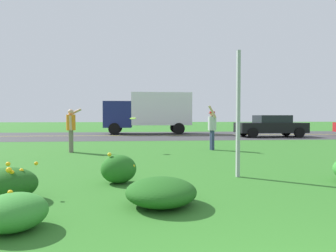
% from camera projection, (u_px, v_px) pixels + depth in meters
% --- Properties ---
extents(ground_plane, '(120.00, 120.00, 0.00)m').
position_uv_depth(ground_plane, '(173.00, 152.00, 11.46)').
color(ground_plane, '#2D6B23').
extents(highway_strip, '(120.00, 9.52, 0.01)m').
position_uv_depth(highway_strip, '(158.00, 135.00, 21.54)').
color(highway_strip, '#38383A').
rests_on(highway_strip, ground).
extents(highway_center_stripe, '(120.00, 0.16, 0.00)m').
position_uv_depth(highway_center_stripe, '(158.00, 135.00, 21.54)').
color(highway_center_stripe, yellow).
rests_on(highway_center_stripe, ground).
extents(daylily_clump_front_center, '(1.11, 1.16, 0.43)m').
position_uv_depth(daylily_clump_front_center, '(161.00, 192.00, 4.65)').
color(daylily_clump_front_center, '#1E5619').
rests_on(daylily_clump_front_center, ground).
extents(daylily_clump_mid_left, '(0.80, 0.80, 0.47)m').
position_uv_depth(daylily_clump_mid_left, '(14.00, 212.00, 3.63)').
color(daylily_clump_mid_left, '#337F2D').
rests_on(daylily_clump_mid_left, ground).
extents(daylily_clump_front_right, '(0.95, 0.82, 0.60)m').
position_uv_depth(daylily_clump_front_right, '(7.00, 184.00, 4.90)').
color(daylily_clump_front_right, '#1E5619').
rests_on(daylily_clump_front_right, ground).
extents(daylily_clump_mid_center, '(0.73, 0.64, 0.64)m').
position_uv_depth(daylily_clump_mid_center, '(119.00, 169.00, 6.19)').
color(daylily_clump_mid_center, '#23661E').
rests_on(daylily_clump_mid_center, ground).
extents(sign_post_near_path, '(0.07, 0.10, 2.87)m').
position_uv_depth(sign_post_near_path, '(238.00, 114.00, 6.80)').
color(sign_post_near_path, '#93969B').
rests_on(sign_post_near_path, ground).
extents(person_thrower_orange_shirt, '(0.55, 0.50, 1.70)m').
position_uv_depth(person_thrower_orange_shirt, '(71.00, 126.00, 11.49)').
color(person_thrower_orange_shirt, orange).
rests_on(person_thrower_orange_shirt, ground).
extents(person_catcher_red_cap_gray_shirt, '(0.39, 0.50, 1.83)m').
position_uv_depth(person_catcher_red_cap_gray_shirt, '(212.00, 126.00, 12.29)').
color(person_catcher_red_cap_gray_shirt, '#B2B2B7').
rests_on(person_catcher_red_cap_gray_shirt, ground).
extents(frisbee_lime, '(0.25, 0.25, 0.08)m').
position_uv_depth(frisbee_lime, '(133.00, 118.00, 11.59)').
color(frisbee_lime, '#8CD133').
extents(car_black_center_left, '(4.50, 2.00, 1.45)m').
position_uv_depth(car_black_center_left, '(271.00, 126.00, 20.08)').
color(car_black_center_left, black).
rests_on(car_black_center_left, ground).
extents(box_truck_navy, '(6.70, 2.46, 3.20)m').
position_uv_depth(box_truck_navy, '(150.00, 111.00, 23.57)').
color(box_truck_navy, navy).
rests_on(box_truck_navy, ground).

